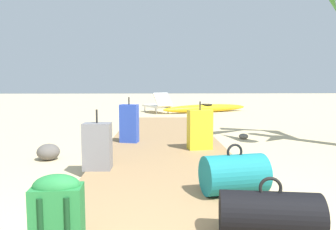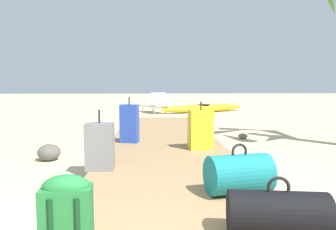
{
  "view_description": "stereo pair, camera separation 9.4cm",
  "coord_description": "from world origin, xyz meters",
  "px_view_note": "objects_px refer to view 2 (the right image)",
  "views": [
    {
      "loc": [
        -0.12,
        -1.32,
        1.17
      ],
      "look_at": [
        0.07,
        4.76,
        0.55
      ],
      "focal_mm": 33.79,
      "sensor_mm": 36.0,
      "label": 1
    },
    {
      "loc": [
        -0.22,
        -1.32,
        1.17
      ],
      "look_at": [
        0.07,
        4.76,
        0.55
      ],
      "focal_mm": 33.79,
      "sensor_mm": 36.0,
      "label": 2
    }
  ],
  "objects_px": {
    "suitcase_grey": "(100,146)",
    "lounge_chair": "(155,105)",
    "suitcase_yellow": "(201,130)",
    "duffel_bag_black": "(278,213)",
    "suitcase_blue": "(129,124)",
    "duffel_bag_teal": "(239,174)",
    "backpack_green": "(67,211)",
    "kayak": "(203,108)"
  },
  "relations": [
    {
      "from": "duffel_bag_teal",
      "to": "lounge_chair",
      "type": "distance_m",
      "value": 9.36
    },
    {
      "from": "suitcase_yellow",
      "to": "kayak",
      "type": "height_order",
      "value": "suitcase_yellow"
    },
    {
      "from": "suitcase_blue",
      "to": "duffel_bag_teal",
      "type": "bearing_deg",
      "value": -65.16
    },
    {
      "from": "duffel_bag_black",
      "to": "kayak",
      "type": "relative_size",
      "value": 0.2
    },
    {
      "from": "backpack_green",
      "to": "suitcase_yellow",
      "type": "bearing_deg",
      "value": 66.61
    },
    {
      "from": "duffel_bag_teal",
      "to": "lounge_chair",
      "type": "relative_size",
      "value": 0.41
    },
    {
      "from": "backpack_green",
      "to": "suitcase_blue",
      "type": "bearing_deg",
      "value": 88.01
    },
    {
      "from": "duffel_bag_black",
      "to": "suitcase_grey",
      "type": "bearing_deg",
      "value": 130.56
    },
    {
      "from": "kayak",
      "to": "duffel_bag_teal",
      "type": "bearing_deg",
      "value": -97.04
    },
    {
      "from": "duffel_bag_black",
      "to": "suitcase_grey",
      "type": "height_order",
      "value": "suitcase_grey"
    },
    {
      "from": "suitcase_grey",
      "to": "backpack_green",
      "type": "height_order",
      "value": "suitcase_grey"
    },
    {
      "from": "suitcase_yellow",
      "to": "backpack_green",
      "type": "relative_size",
      "value": 1.57
    },
    {
      "from": "suitcase_yellow",
      "to": "lounge_chair",
      "type": "relative_size",
      "value": 0.48
    },
    {
      "from": "duffel_bag_teal",
      "to": "lounge_chair",
      "type": "height_order",
      "value": "lounge_chair"
    },
    {
      "from": "suitcase_grey",
      "to": "backpack_green",
      "type": "distance_m",
      "value": 1.94
    },
    {
      "from": "suitcase_blue",
      "to": "backpack_green",
      "type": "relative_size",
      "value": 1.66
    },
    {
      "from": "duffel_bag_black",
      "to": "backpack_green",
      "type": "bearing_deg",
      "value": -175.08
    },
    {
      "from": "backpack_green",
      "to": "kayak",
      "type": "distance_m",
      "value": 10.84
    },
    {
      "from": "lounge_chair",
      "to": "duffel_bag_black",
      "type": "bearing_deg",
      "value": -85.52
    },
    {
      "from": "suitcase_grey",
      "to": "kayak",
      "type": "bearing_deg",
      "value": 72.61
    },
    {
      "from": "suitcase_grey",
      "to": "suitcase_yellow",
      "type": "xyz_separation_m",
      "value": [
        1.45,
        1.17,
        0.03
      ]
    },
    {
      "from": "duffel_bag_teal",
      "to": "suitcase_yellow",
      "type": "bearing_deg",
      "value": 91.64
    },
    {
      "from": "lounge_chair",
      "to": "suitcase_grey",
      "type": "bearing_deg",
      "value": -95.14
    },
    {
      "from": "duffel_bag_black",
      "to": "suitcase_grey",
      "type": "relative_size",
      "value": 0.97
    },
    {
      "from": "suitcase_grey",
      "to": "lounge_chair",
      "type": "bearing_deg",
      "value": 84.86
    },
    {
      "from": "duffel_bag_black",
      "to": "lounge_chair",
      "type": "bearing_deg",
      "value": 94.48
    },
    {
      "from": "suitcase_grey",
      "to": "backpack_green",
      "type": "bearing_deg",
      "value": -86.87
    },
    {
      "from": "suitcase_grey",
      "to": "suitcase_blue",
      "type": "xyz_separation_m",
      "value": [
        0.24,
        1.82,
        0.05
      ]
    },
    {
      "from": "suitcase_blue",
      "to": "backpack_green",
      "type": "bearing_deg",
      "value": -91.99
    },
    {
      "from": "suitcase_grey",
      "to": "lounge_chair",
      "type": "height_order",
      "value": "suitcase_grey"
    },
    {
      "from": "duffel_bag_black",
      "to": "backpack_green",
      "type": "relative_size",
      "value": 1.47
    },
    {
      "from": "suitcase_yellow",
      "to": "kayak",
      "type": "relative_size",
      "value": 0.21
    },
    {
      "from": "duffel_bag_teal",
      "to": "suitcase_grey",
      "type": "relative_size",
      "value": 0.89
    },
    {
      "from": "suitcase_grey",
      "to": "kayak",
      "type": "height_order",
      "value": "suitcase_grey"
    },
    {
      "from": "suitcase_yellow",
      "to": "suitcase_blue",
      "type": "bearing_deg",
      "value": 152.06
    },
    {
      "from": "lounge_chair",
      "to": "kayak",
      "type": "xyz_separation_m",
      "value": [
        1.93,
        0.19,
        -0.17
      ]
    },
    {
      "from": "duffel_bag_black",
      "to": "suitcase_blue",
      "type": "xyz_separation_m",
      "value": [
        -1.32,
        3.63,
        0.19
      ]
    },
    {
      "from": "duffel_bag_black",
      "to": "suitcase_yellow",
      "type": "height_order",
      "value": "suitcase_yellow"
    },
    {
      "from": "suitcase_grey",
      "to": "suitcase_blue",
      "type": "height_order",
      "value": "suitcase_blue"
    },
    {
      "from": "suitcase_yellow",
      "to": "lounge_chair",
      "type": "xyz_separation_m",
      "value": [
        -0.7,
        7.22,
        -0.08
      ]
    },
    {
      "from": "duffel_bag_teal",
      "to": "kayak",
      "type": "bearing_deg",
      "value": 82.96
    },
    {
      "from": "kayak",
      "to": "duffel_bag_black",
      "type": "bearing_deg",
      "value": -96.22
    }
  ]
}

